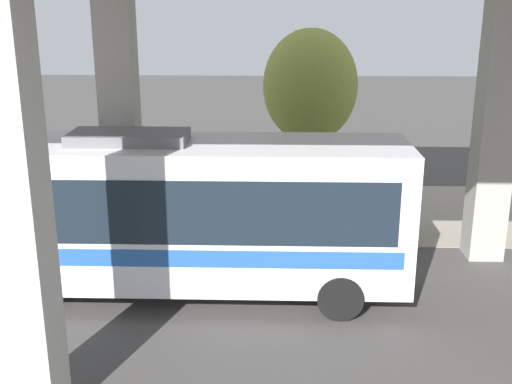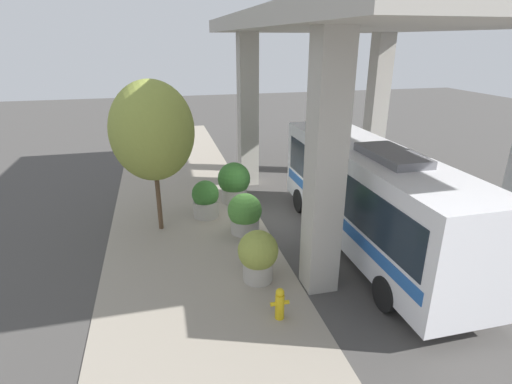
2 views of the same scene
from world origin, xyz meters
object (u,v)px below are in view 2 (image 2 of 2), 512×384
at_px(planter_front, 258,255).
at_px(planter_middle, 234,182).
at_px(fire_hydrant, 280,304).
at_px(street_tree_near, 152,131).
at_px(planter_extra, 206,199).
at_px(bus, 370,194).
at_px(planter_back, 245,214).

height_order(planter_front, planter_middle, planter_middle).
relative_size(fire_hydrant, planter_middle, 0.51).
height_order(planter_middle, street_tree_near, street_tree_near).
bearing_deg(street_tree_near, planter_extra, 21.00).
xyz_separation_m(bus, planter_middle, (-3.71, 5.37, -1.13)).
height_order(bus, planter_back, bus).
bearing_deg(planter_front, planter_back, 84.63).
relative_size(planter_extra, street_tree_near, 0.28).
bearing_deg(bus, street_tree_near, 154.98).
bearing_deg(bus, planter_back, 150.70).
height_order(planter_front, street_tree_near, street_tree_near).
bearing_deg(planter_extra, planter_front, -79.41).
height_order(planter_back, street_tree_near, street_tree_near).
distance_m(planter_back, planter_extra, 2.23).
bearing_deg(planter_middle, bus, -55.33).
bearing_deg(bus, planter_middle, 124.67).
distance_m(fire_hydrant, street_tree_near, 7.79).
relative_size(planter_middle, planter_back, 1.17).
xyz_separation_m(fire_hydrant, street_tree_near, (-2.95, 6.33, 3.44)).
bearing_deg(planter_middle, fire_hydrant, -92.71).
xyz_separation_m(planter_back, planter_extra, (-1.27, 1.83, 0.01)).
height_order(bus, street_tree_near, street_tree_near).
xyz_separation_m(bus, fire_hydrant, (-4.11, -3.04, -1.60)).
relative_size(bus, planter_extra, 6.47).
relative_size(bus, planter_front, 6.18).
xyz_separation_m(planter_front, planter_middle, (0.51, 6.48, 0.07)).
bearing_deg(fire_hydrant, planter_extra, 98.64).
height_order(bus, planter_middle, bus).
distance_m(bus, planter_front, 4.53).
xyz_separation_m(planter_extra, street_tree_near, (-1.88, -0.72, 3.13)).
xyz_separation_m(bus, planter_back, (-3.91, 2.19, -1.30)).
bearing_deg(fire_hydrant, street_tree_near, 115.01).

